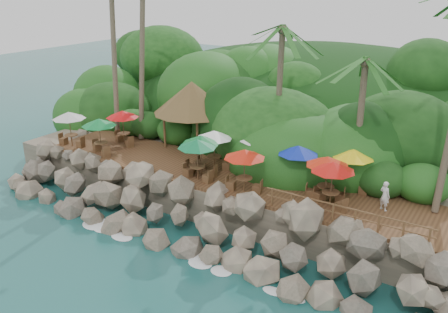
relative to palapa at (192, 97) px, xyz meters
The scene contains 12 objects.
ground 11.81m from the palapa, 63.15° to the right, with size 140.00×140.00×0.00m, color #19514F.
land_base 9.52m from the palapa, 55.72° to the left, with size 32.00×25.20×2.10m, color gray.
jungle_hill 16.13m from the palapa, 72.02° to the left, with size 44.80×28.00×15.40m, color #143811.
seawall 9.73m from the palapa, 57.09° to the right, with size 29.00×4.00×2.30m, color gray, non-canonical shape.
terrace 6.68m from the palapa, 34.39° to the right, with size 26.00×5.00×0.20m, color brown.
jungle_foliage 9.43m from the palapa, 51.38° to the left, with size 44.00×16.00×12.00m, color #143811, non-canonical shape.
foam_line 11.56m from the palapa, 62.38° to the right, with size 25.20×0.80×0.06m.
palms 9.88m from the palapa, ahead, with size 32.84×7.41×14.32m.
palapa is the anchor object (origin of this frame).
dining_clusters 5.79m from the palapa, 38.37° to the right, with size 21.38×5.50×2.49m.
railing 14.39m from the palapa, 23.10° to the right, with size 8.30×0.10×1.00m.
waiter 14.68m from the palapa, 11.45° to the right, with size 0.57×0.38×1.58m, color white.
Camera 1 is at (14.42, -16.49, 13.42)m, focal length 38.13 mm.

